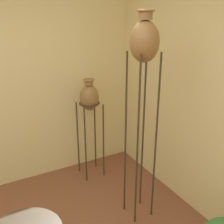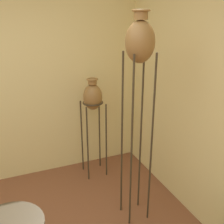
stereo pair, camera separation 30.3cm
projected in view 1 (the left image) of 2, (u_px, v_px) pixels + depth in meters
name	position (u px, v px, depth m)	size (l,w,h in m)	color
vase_stand_tall	(144.00, 50.00, 2.40)	(0.27, 0.27, 2.19)	#382D1E
vase_stand_medium	(89.00, 100.00, 3.41)	(0.29, 0.29, 1.39)	#382D1E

